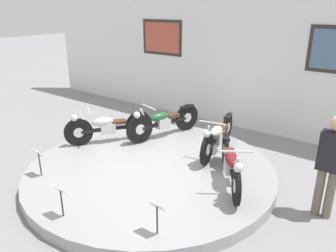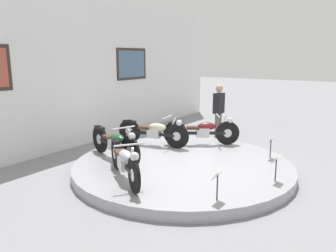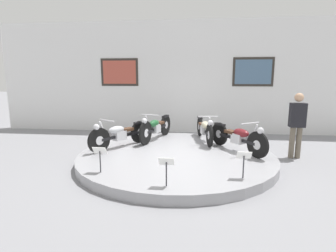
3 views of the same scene
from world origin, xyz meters
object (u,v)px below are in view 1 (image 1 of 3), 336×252
object	(u,v)px
motorcycle_green	(163,121)
info_placard_front_centre	(61,194)
visitor_standing	(330,162)
motorcycle_silver	(108,126)
motorcycle_cream	(217,135)
motorcycle_maroon	(231,163)
info_placard_front_right	(157,210)
info_placard_front_left	(39,157)

from	to	relation	value
motorcycle_green	info_placard_front_centre	distance (m)	3.39
info_placard_front_centre	visitor_standing	size ratio (longest dim) A/B	0.31
motorcycle_silver	motorcycle_cream	xyz separation A→B (m)	(2.22, 0.99, 0.00)
motorcycle_silver	motorcycle_maroon	bearing A→B (deg)	0.00
info_placard_front_right	motorcycle_maroon	bearing A→B (deg)	84.89
motorcycle_green	motorcycle_cream	world-z (taller)	motorcycle_green
motorcycle_maroon	visitor_standing	size ratio (longest dim) A/B	1.00
motorcycle_green	visitor_standing	bearing A→B (deg)	-10.98
info_placard_front_right	visitor_standing	bearing A→B (deg)	52.20
motorcycle_silver	info_placard_front_left	xyz separation A→B (m)	(0.16, -1.81, -0.01)
motorcycle_cream	motorcycle_maroon	world-z (taller)	motorcycle_cream
visitor_standing	motorcycle_cream	bearing A→B (deg)	162.50
motorcycle_cream	motorcycle_maroon	bearing A→B (deg)	-51.02
motorcycle_silver	info_placard_front_centre	size ratio (longest dim) A/B	3.26
motorcycle_green	info_placard_front_left	world-z (taller)	motorcycle_green
info_placard_front_left	info_placard_front_centre	xyz separation A→B (m)	(1.35, -0.52, 0.00)
motorcycle_silver	visitor_standing	distance (m)	4.49
info_placard_front_centre	visitor_standing	xyz separation A→B (m)	(2.96, 2.60, 0.36)
motorcycle_maroon	info_placard_front_left	size ratio (longest dim) A/B	3.22
motorcycle_green	info_placard_front_left	size ratio (longest dim) A/B	3.78
motorcycle_green	visitor_standing	xyz separation A→B (m)	(3.68, -0.71, 0.33)
motorcycle_green	info_placard_front_right	size ratio (longest dim) A/B	3.78
motorcycle_maroon	info_placard_front_centre	world-z (taller)	motorcycle_maroon
visitor_standing	info_placard_front_right	bearing A→B (deg)	-127.80
visitor_standing	motorcycle_silver	bearing A→B (deg)	-176.47
info_placard_front_centre	info_placard_front_right	xyz separation A→B (m)	(1.35, 0.52, 0.00)
info_placard_front_right	visitor_standing	size ratio (longest dim) A/B	0.31
motorcycle_green	motorcycle_maroon	bearing A→B (deg)	-23.99
motorcycle_silver	info_placard_front_centre	world-z (taller)	motorcycle_silver
motorcycle_green	motorcycle_cream	bearing A→B (deg)	-0.12
info_placard_front_right	motorcycle_green	bearing A→B (deg)	126.36
motorcycle_maroon	info_placard_front_right	xyz separation A→B (m)	(-0.16, -1.81, -0.01)
motorcycle_cream	info_placard_front_right	xyz separation A→B (m)	(0.64, -2.80, -0.01)
info_placard_front_left	visitor_standing	size ratio (longest dim) A/B	0.31
motorcycle_silver	info_placard_front_left	distance (m)	1.82
motorcycle_cream	info_placard_front_left	xyz separation A→B (m)	(-2.06, -2.80, -0.01)
motorcycle_cream	info_placard_front_centre	world-z (taller)	motorcycle_cream
motorcycle_green	info_placard_front_centre	bearing A→B (deg)	-77.86
motorcycle_maroon	info_placard_front_left	world-z (taller)	motorcycle_maroon
info_placard_front_centre	motorcycle_green	bearing A→B (deg)	102.14
motorcycle_green	motorcycle_silver	bearing A→B (deg)	-128.74
motorcycle_cream	info_placard_front_right	size ratio (longest dim) A/B	3.81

